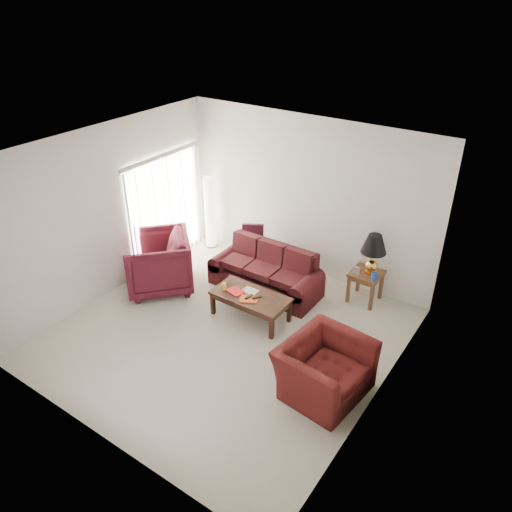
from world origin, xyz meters
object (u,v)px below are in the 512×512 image
Objects in this scene: sofa at (265,270)px; floor_lamp at (210,212)px; end_table at (365,286)px; armchair_left at (158,263)px; coffee_table at (251,306)px; armchair_right at (324,369)px.

sofa is 2.05m from floor_lamp.
end_table is at bearing 19.66° from sofa.
armchair_left reaches higher than coffee_table.
coffee_table is at bearing 72.23° from armchair_right.
coffee_table is (0.27, -0.85, -0.19)m from sofa.
coffee_table is (1.91, 0.18, -0.30)m from armchair_left.
armchair_left reaches higher than end_table.
end_table is 0.48× the size of armchair_right.
armchair_right is 0.92× the size of coffee_table.
floor_lamp is (-3.50, 0.05, 0.49)m from end_table.
sofa reaches higher than coffee_table.
end_table is 2.07m from coffee_table.
end_table is 0.50× the size of armchair_left.
end_table is 0.44× the size of coffee_table.
sofa is at bearing -156.48° from end_table.
end_table is at bearing 49.90° from coffee_table.
armchair_right is (3.94, -2.42, -0.40)m from floor_lamp.
end_table is 2.41m from armchair_right.
armchair_left is 1.94m from coffee_table.
sofa is at bearing -22.07° from floor_lamp.
floor_lamp reaches higher than sofa.
sofa is 1.71× the size of armchair_right.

